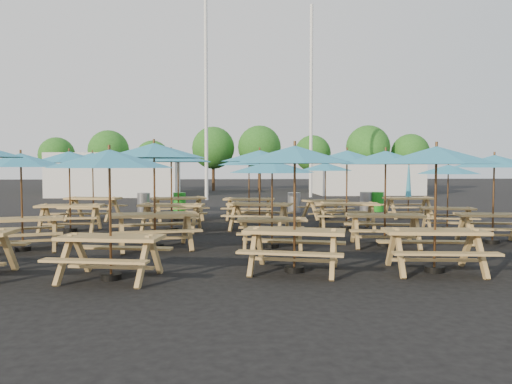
{
  "coord_description": "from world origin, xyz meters",
  "views": [
    {
      "loc": [
        -1.19,
        -15.15,
        1.97
      ],
      "look_at": [
        0.0,
        1.5,
        1.1
      ],
      "focal_mm": 35.0,
      "sensor_mm": 36.0,
      "label": 1
    }
  ],
  "objects": [
    {
      "name": "picnic_unit_12",
      "position": [
        2.78,
        -6.21,
        2.06
      ],
      "size": [
        2.52,
        2.52,
        2.36
      ],
      "rotation": [
        0.0,
        0.0,
        -0.11
      ],
      "color": "#A38148",
      "rests_on": "ground"
    },
    {
      "name": "tree_3",
      "position": [
        -1.75,
        24.72,
        3.41
      ],
      "size": [
        3.36,
        3.36,
        5.09
      ],
      "color": "#382314",
      "rests_on": "ground"
    },
    {
      "name": "picnic_unit_7",
      "position": [
        -2.72,
        3.09,
        2.16
      ],
      "size": [
        2.92,
        2.92,
        2.48
      ],
      "rotation": [
        0.0,
        0.0,
        0.25
      ],
      "color": "#A38148",
      "rests_on": "ground"
    },
    {
      "name": "picnic_unit_8",
      "position": [
        0.18,
        -6.01,
        2.07
      ],
      "size": [
        2.82,
        2.82,
        2.37
      ],
      "rotation": [
        0.0,
        0.0,
        -0.27
      ],
      "color": "#A38148",
      "rests_on": "ground"
    },
    {
      "name": "picnic_unit_9",
      "position": [
        0.05,
        -3.24,
        1.85
      ],
      "size": [
        2.21,
        2.21,
        2.13
      ],
      "rotation": [
        0.0,
        0.0,
        -0.08
      ],
      "color": "#A38148",
      "rests_on": "ground"
    },
    {
      "name": "tree_1",
      "position": [
        -9.74,
        23.9,
        3.15
      ],
      "size": [
        3.11,
        3.11,
        4.72
      ],
      "color": "#382314",
      "rests_on": "ground"
    },
    {
      "name": "waste_bin_3",
      "position": [
        5.09,
        5.95,
        0.42
      ],
      "size": [
        0.53,
        0.53,
        0.85
      ],
      "primitive_type": "cylinder",
      "color": "gray",
      "rests_on": "ground"
    },
    {
      "name": "picnic_unit_2",
      "position": [
        -5.69,
        0.1,
        2.12
      ],
      "size": [
        2.41,
        2.41,
        2.43
      ],
      "rotation": [
        0.0,
        0.0,
        0.03
      ],
      "color": "#A38148",
      "rests_on": "ground"
    },
    {
      "name": "waste_bin_0",
      "position": [
        -4.4,
        5.98,
        0.42
      ],
      "size": [
        0.53,
        0.53,
        0.85
      ],
      "primitive_type": "cylinder",
      "color": "gray",
      "rests_on": "ground"
    },
    {
      "name": "picnic_unit_10",
      "position": [
        0.01,
        0.12,
        2.16
      ],
      "size": [
        3.05,
        3.05,
        2.48
      ],
      "rotation": [
        0.0,
        0.0,
        -0.34
      ],
      "color": "#A38148",
      "rests_on": "ground"
    },
    {
      "name": "picnic_unit_3",
      "position": [
        -5.82,
        3.35,
        2.15
      ],
      "size": [
        2.8,
        2.8,
        2.47
      ],
      "rotation": [
        0.0,
        0.0,
        -0.19
      ],
      "color": "#A38148",
      "rests_on": "ground"
    },
    {
      "name": "tree_6",
      "position": [
        10.23,
        22.9,
        3.43
      ],
      "size": [
        3.38,
        3.38,
        5.13
      ],
      "color": "#382314",
      "rests_on": "ground"
    },
    {
      "name": "picnic_unit_19",
      "position": [
        5.95,
        3.31,
        0.95
      ],
      "size": [
        1.85,
        1.62,
        2.32
      ],
      "rotation": [
        0.0,
        0.0,
        0.02
      ],
      "color": "#A38148",
      "rests_on": "ground"
    },
    {
      "name": "picnic_unit_13",
      "position": [
        2.84,
        -3.21,
        2.06
      ],
      "size": [
        2.61,
        2.61,
        2.36
      ],
      "rotation": [
        0.0,
        0.0,
        -0.16
      ],
      "color": "#A38148",
      "rests_on": "ground"
    },
    {
      "name": "tree_7",
      "position": [
        13.63,
        22.92,
        2.99
      ],
      "size": [
        2.95,
        2.95,
        4.48
      ],
      "color": "#382314",
      "rests_on": "ground"
    },
    {
      "name": "tree_5",
      "position": [
        6.22,
        24.67,
        2.97
      ],
      "size": [
        2.94,
        2.94,
        4.45
      ],
      "color": "#382314",
      "rests_on": "ground"
    },
    {
      "name": "picnic_unit_15",
      "position": [
        2.73,
        3.25,
        1.84
      ],
      "size": [
        2.61,
        2.61,
        2.11
      ],
      "rotation": [
        0.0,
        0.0,
        0.34
      ],
      "color": "#A38148",
      "rests_on": "ground"
    },
    {
      "name": "tree_2",
      "position": [
        -6.39,
        23.65,
        2.62
      ],
      "size": [
        2.59,
        2.59,
        3.93
      ],
      "color": "#382314",
      "rests_on": "ground"
    },
    {
      "name": "waste_bin_1",
      "position": [
        -2.92,
        5.99,
        0.42
      ],
      "size": [
        0.53,
        0.53,
        0.85
      ],
      "primitive_type": "cylinder",
      "color": "#178018",
      "rests_on": "ground"
    },
    {
      "name": "picnic_unit_11",
      "position": [
        -0.14,
        3.1,
        2.05
      ],
      "size": [
        2.63,
        2.63,
        2.35
      ],
      "rotation": [
        0.0,
        0.0,
        -0.18
      ],
      "color": "#A38148",
      "rests_on": "ground"
    },
    {
      "name": "picnic_unit_17",
      "position": [
        5.72,
        -3.0,
        1.98
      ],
      "size": [
        2.5,
        2.5,
        2.27
      ],
      "rotation": [
        0.0,
        0.0,
        -0.15
      ],
      "color": "#A38148",
      "rests_on": "ground"
    },
    {
      "name": "picnic_unit_5",
      "position": [
        -2.75,
        -3.18,
        2.21
      ],
      "size": [
        2.94,
        2.94,
        2.54
      ],
      "rotation": [
        0.0,
        0.0,
        0.23
      ],
      "color": "#A38148",
      "rests_on": "ground"
    },
    {
      "name": "waste_bin_4",
      "position": [
        5.58,
        5.89,
        0.42
      ],
      "size": [
        0.53,
        0.53,
        0.85
      ],
      "primitive_type": "cylinder",
      "color": "#178018",
      "rests_on": "ground"
    },
    {
      "name": "picnic_unit_14",
      "position": [
        2.71,
        0.03,
        2.16
      ],
      "size": [
        2.68,
        2.68,
        2.48
      ],
      "rotation": [
        0.0,
        0.0,
        -0.13
      ],
      "color": "#A38148",
      "rests_on": "ground"
    },
    {
      "name": "picnic_unit_18",
      "position": [
        5.86,
        -0.16,
        1.77
      ],
      "size": [
        2.33,
        2.33,
        2.03
      ],
      "rotation": [
        0.0,
        0.0,
        -0.21
      ],
      "color": "#A38148",
      "rests_on": "ground"
    },
    {
      "name": "event_tent_0",
      "position": [
        -8.0,
        18.0,
        1.4
      ],
      "size": [
        8.0,
        4.0,
        2.8
      ],
      "primitive_type": "cube",
      "color": "silver",
      "rests_on": "ground"
    },
    {
      "name": "picnic_unit_6",
      "position": [
        -2.66,
        -0.0,
        2.15
      ],
      "size": [
        2.67,
        2.67,
        2.47
      ],
      "rotation": [
        0.0,
        0.0,
        -0.13
      ],
      "color": "#A38148",
      "rests_on": "ground"
    },
    {
      "name": "tree_4",
      "position": [
        1.9,
        24.26,
        3.46
      ],
      "size": [
        3.41,
        3.41,
        5.17
      ],
      "color": "#382314",
      "rests_on": "ground"
    },
    {
      "name": "tree_0",
      "position": [
        -14.07,
        25.25,
        2.83
      ],
      "size": [
        2.8,
        2.8,
        4.24
      ],
      "color": "#382314",
      "rests_on": "ground"
    },
    {
      "name": "picnic_unit_1",
      "position": [
        -5.79,
        -3.25,
        2.0
      ],
      "size": [
        2.73,
        2.73,
        2.29
      ],
      "rotation": [
        0.0,
        0.0,
        0.28
      ],
      "color": "#A38148",
      "rests_on": "ground"
    },
    {
      "name": "waste_bin_2",
      "position": [
        1.91,
        5.67,
        0.42
      ],
      "size": [
        0.53,
        0.53,
        0.85
      ],
      "primitive_type": "cylinder",
      "color": "gray",
      "rests_on": "ground"
    },
    {
      "name": "mast_1",
      "position": [
        4.5,
        16.0,
        6.0
      ],
      "size": [
        0.2,
        0.2,
        12.0
      ],
      "primitive_type": "cylinder",
      "color": "silver",
      "rests_on": "ground"
    },
    {
      "name": "mast_0",
      "position": [
        -2.0,
        14.0,
        6.0
      ],
      "size": [
        0.2,
        0.2,
        12.0
      ],
      "primitive_type": "cylinder",
      "color": "silver",
      "rests_on": "ground"
    },
    {
      "name": "picnic_unit_4",
      "position": [
        -3.09,
        -6.41,
        1.99
      ],
      "size": [
        2.58,
        2.58,
        2.28
      ],
      "rotation": [
        0.0,
        0.0,
        -0.19
      ],
      "color": "#A38148",
      "rests_on": "ground"
    },
    {
      "name": "event_tent_1",
      "position": [
        9.0,
        19.0,
        1.3
      ],
      "size": [
        7.0,
        4.0,
        2.6
      ],
      "primitive_type": "cube",
      "color": "silver",
      "rests_on": "ground"
    },
    {
      "name": "ground",
      "position": [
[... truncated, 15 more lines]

